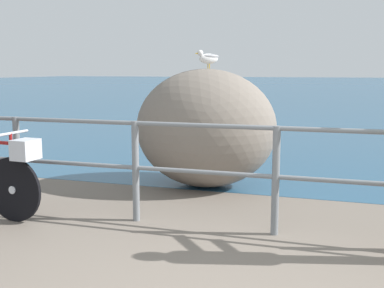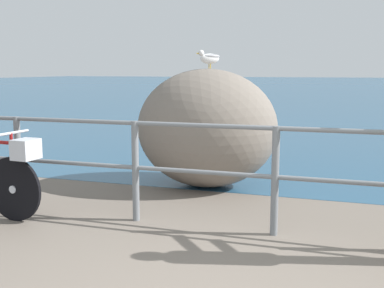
{
  "view_description": "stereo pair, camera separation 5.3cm",
  "coord_description": "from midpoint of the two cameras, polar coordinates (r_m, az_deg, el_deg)",
  "views": [
    {
      "loc": [
        0.56,
        -2.42,
        1.53
      ],
      "look_at": [
        -0.93,
        2.32,
        0.75
      ],
      "focal_mm": 45.03,
      "sensor_mm": 36.0,
      "label": 1
    },
    {
      "loc": [
        0.61,
        -2.41,
        1.53
      ],
      "look_at": [
        -0.93,
        2.32,
        0.75
      ],
      "focal_mm": 45.03,
      "sensor_mm": 36.0,
      "label": 2
    }
  ],
  "objects": [
    {
      "name": "ground_plane",
      "position": [
        22.48,
        16.0,
        4.48
      ],
      "size": [
        120.0,
        120.0,
        0.1
      ],
      "primitive_type": "cube",
      "color": "#6B6056"
    },
    {
      "name": "sea_surface",
      "position": [
        50.74,
        16.94,
        6.74
      ],
      "size": [
        120.0,
        90.0,
        0.01
      ],
      "primitive_type": "cube",
      "color": "navy",
      "rests_on": "ground_plane"
    },
    {
      "name": "promenade_railing",
      "position": [
        4.47,
        9.58,
        -2.77
      ],
      "size": [
        8.47,
        0.07,
        1.02
      ],
      "color": "slate",
      "rests_on": "ground_plane"
    },
    {
      "name": "breakwater_boulder_main",
      "position": [
        6.27,
        1.4,
        1.88
      ],
      "size": [
        1.84,
        1.57,
        1.53
      ],
      "color": "slate",
      "rests_on": "ground"
    },
    {
      "name": "seagull",
      "position": [
        6.22,
        1.71,
        10.19
      ],
      "size": [
        0.3,
        0.28,
        0.23
      ],
      "rotation": [
        0.0,
        0.0,
        3.87
      ],
      "color": "gold",
      "rests_on": "breakwater_boulder_main"
    }
  ]
}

